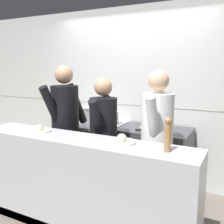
% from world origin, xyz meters
% --- Properties ---
extents(ground_plane, '(14.00, 14.00, 0.00)m').
position_xyz_m(ground_plane, '(0.00, 0.00, 0.00)').
color(ground_plane, '#6B6056').
extents(wall_back_tiled, '(8.00, 0.06, 2.60)m').
position_xyz_m(wall_back_tiled, '(0.00, 1.32, 1.30)').
color(wall_back_tiled, silver).
rests_on(wall_back_tiled, ground_plane).
extents(oven_range, '(0.84, 0.71, 0.90)m').
position_xyz_m(oven_range, '(-0.45, 0.92, 0.45)').
color(oven_range, maroon).
rests_on(oven_range, ground_plane).
extents(prep_counter, '(0.93, 0.65, 0.91)m').
position_xyz_m(prep_counter, '(0.50, 0.92, 0.45)').
color(prep_counter, '#38383D').
rests_on(prep_counter, ground_plane).
extents(pass_counter, '(2.47, 0.45, 1.01)m').
position_xyz_m(pass_counter, '(0.05, -0.21, 0.50)').
color(pass_counter, '#B7BABF').
rests_on(pass_counter, ground_plane).
extents(stock_pot, '(0.27, 0.27, 0.22)m').
position_xyz_m(stock_pot, '(-0.64, 0.93, 1.02)').
color(stock_pot, '#B7BABF').
rests_on(stock_pot, oven_range).
extents(sauce_pot, '(0.32, 0.32, 0.19)m').
position_xyz_m(sauce_pot, '(-0.22, 0.94, 1.00)').
color(sauce_pot, beige).
rests_on(sauce_pot, oven_range).
extents(mixing_bowl_steel, '(0.23, 0.23, 0.08)m').
position_xyz_m(mixing_bowl_steel, '(0.38, 0.98, 0.95)').
color(mixing_bowl_steel, '#B7BABF').
rests_on(mixing_bowl_steel, prep_counter).
extents(chefs_knife, '(0.34, 0.13, 0.02)m').
position_xyz_m(chefs_knife, '(0.43, 0.77, 0.92)').
color(chefs_knife, '#B7BABF').
rests_on(chefs_knife, prep_counter).
extents(plated_dish_main, '(0.25, 0.25, 0.09)m').
position_xyz_m(plated_dish_main, '(-0.49, -0.19, 1.03)').
color(plated_dish_main, white).
rests_on(plated_dish_main, pass_counter).
extents(plated_dish_appetiser, '(0.28, 0.28, 0.10)m').
position_xyz_m(plated_dish_appetiser, '(0.52, -0.15, 1.03)').
color(plated_dish_appetiser, white).
rests_on(plated_dish_appetiser, pass_counter).
extents(pepper_mill, '(0.06, 0.06, 0.30)m').
position_xyz_m(pepper_mill, '(0.98, -0.21, 1.17)').
color(pepper_mill, '#AD7A47').
rests_on(pepper_mill, pass_counter).
extents(chef_head_cook, '(0.42, 0.76, 1.74)m').
position_xyz_m(chef_head_cook, '(-0.53, 0.34, 0.97)').
color(chef_head_cook, black).
rests_on(chef_head_cook, ground_plane).
extents(chef_sous, '(0.36, 0.70, 1.60)m').
position_xyz_m(chef_sous, '(0.06, 0.30, 0.89)').
color(chef_sous, black).
rests_on(chef_sous, ground_plane).
extents(chef_line, '(0.37, 0.74, 1.70)m').
position_xyz_m(chef_line, '(0.72, 0.32, 0.94)').
color(chef_line, black).
rests_on(chef_line, ground_plane).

